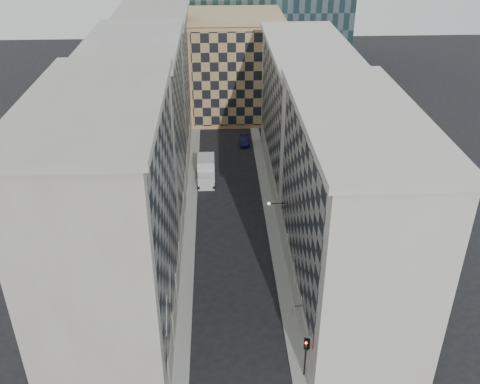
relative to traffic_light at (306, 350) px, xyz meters
name	(u,v)px	position (x,y,z in m)	size (l,w,h in m)	color
sidewalk_west	(190,222)	(-10.86, 25.48, -3.08)	(1.50, 100.00, 0.15)	gray
sidewalk_east	(271,220)	(-0.36, 25.48, -3.08)	(1.50, 100.00, 0.15)	gray
bldg_left_a	(112,228)	(-16.49, 6.48, 8.67)	(10.80, 22.80, 23.70)	gray
bldg_left_b	(141,133)	(-16.49, 28.48, 8.17)	(10.80, 22.80, 22.70)	#9C9B91
bldg_left_c	(157,82)	(-16.49, 50.48, 7.67)	(10.80, 22.80, 21.70)	gray
bldg_right_a	(348,213)	(5.27, 10.48, 7.17)	(10.80, 26.80, 20.70)	#B7B1A8
bldg_right_b	(305,115)	(5.28, 37.48, 6.69)	(10.80, 28.80, 19.70)	#B7B1A8
tan_block	(235,66)	(-3.61, 63.37, 6.28)	(16.80, 14.80, 18.80)	tan
flagpoles_left	(168,299)	(-11.51, 1.48, 4.84)	(0.10, 6.33, 2.33)	gray
bracket_lamp	(270,204)	(-1.23, 19.48, 3.04)	(1.98, 0.36, 0.36)	black
traffic_light	(306,350)	(0.00, 0.00, 0.00)	(0.52, 0.52, 4.20)	black
box_truck	(206,171)	(-8.86, 37.15, -1.71)	(2.49, 6.07, 3.33)	silver
dark_car	(244,140)	(-2.52, 49.93, -2.47)	(1.46, 4.18, 1.38)	#0F1139
shop_sign	(293,309)	(-0.53, 4.33, 0.68)	(1.04, 0.75, 0.83)	black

